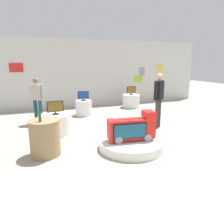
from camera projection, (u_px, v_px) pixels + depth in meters
The scene contains 14 objects.
ground_plane at pixel (139, 146), 5.54m from camera, with size 30.00×30.00×0.00m, color #A8A091.
back_wall_display at pixel (85, 74), 10.17m from camera, with size 12.38×0.13×3.12m.
main_display_pedestal at pixel (131, 144), 5.35m from camera, with size 1.60×1.60×0.22m, color white.
novelty_firetruck_tv at pixel (132, 129), 5.26m from camera, with size 1.19×0.51×0.72m.
display_pedestal_left_rear at pixel (56, 124), 6.41m from camera, with size 0.90×0.90×0.60m, color white.
tv_on_left_rear at pixel (55, 107), 6.28m from camera, with size 0.48×0.19×0.40m.
display_pedestal_center_rear at pixel (84, 108), 8.63m from camera, with size 0.65×0.65×0.60m, color white.
tv_on_center_rear at pixel (83, 96), 8.51m from camera, with size 0.44×0.22×0.37m.
display_pedestal_right_rear at pixel (131, 101), 10.13m from camera, with size 0.80×0.80×0.60m, color white.
tv_on_right_rear at pixel (131, 90), 10.00m from camera, with size 0.52×0.19×0.39m.
side_table_round at pixel (45, 137), 4.91m from camera, with size 0.71×0.71×0.84m.
bottle_on_side_table at pixel (40, 116), 4.67m from camera, with size 0.06×0.06×0.30m.
shopper_browsing_near_truck at pixel (37, 97), 7.32m from camera, with size 0.46×0.39×1.60m.
shopper_browsing_rear at pixel (159, 96), 6.82m from camera, with size 0.46×0.39×1.77m.
Camera 1 is at (-2.50, -4.60, 2.13)m, focal length 34.34 mm.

